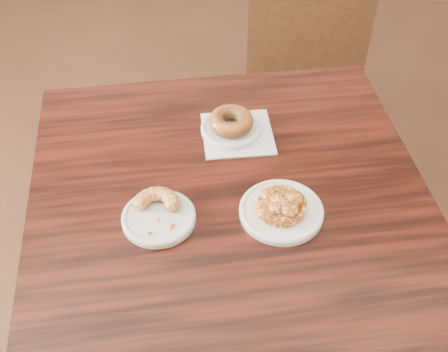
{
  "coord_description": "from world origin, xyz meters",
  "views": [
    {
      "loc": [
        -0.11,
        -0.69,
        1.65
      ],
      "look_at": [
        -0.15,
        0.15,
        0.8
      ],
      "focal_mm": 45.0,
      "sensor_mm": 36.0,
      "label": 1
    }
  ],
  "objects_px": {
    "chair_far": "(302,60)",
    "glazed_donut": "(231,121)",
    "cafe_table": "(229,288)",
    "cruller_fragment": "(158,211)",
    "apple_fritter": "(282,204)"
  },
  "relations": [
    {
      "from": "cruller_fragment",
      "to": "cafe_table",
      "type": "bearing_deg",
      "value": 31.21
    },
    {
      "from": "cafe_table",
      "to": "chair_far",
      "type": "height_order",
      "value": "chair_far"
    },
    {
      "from": "chair_far",
      "to": "cafe_table",
      "type": "bearing_deg",
      "value": 79.19
    },
    {
      "from": "glazed_donut",
      "to": "apple_fritter",
      "type": "distance_m",
      "value": 0.28
    },
    {
      "from": "glazed_donut",
      "to": "cruller_fragment",
      "type": "bearing_deg",
      "value": -115.99
    },
    {
      "from": "cafe_table",
      "to": "chair_far",
      "type": "xyz_separation_m",
      "value": [
        0.24,
        0.98,
        0.08
      ]
    },
    {
      "from": "chair_far",
      "to": "apple_fritter",
      "type": "xyz_separation_m",
      "value": [
        -0.13,
        -1.04,
        0.33
      ]
    },
    {
      "from": "cafe_table",
      "to": "cruller_fragment",
      "type": "xyz_separation_m",
      "value": [
        -0.14,
        -0.09,
        0.4
      ]
    },
    {
      "from": "cafe_table",
      "to": "apple_fritter",
      "type": "distance_m",
      "value": 0.42
    },
    {
      "from": "cruller_fragment",
      "to": "chair_far",
      "type": "bearing_deg",
      "value": 70.24
    },
    {
      "from": "apple_fritter",
      "to": "cruller_fragment",
      "type": "relative_size",
      "value": 1.23
    },
    {
      "from": "chair_far",
      "to": "apple_fritter",
      "type": "bearing_deg",
      "value": 85.87
    },
    {
      "from": "cafe_table",
      "to": "apple_fritter",
      "type": "height_order",
      "value": "apple_fritter"
    },
    {
      "from": "chair_far",
      "to": "glazed_donut",
      "type": "xyz_separation_m",
      "value": [
        -0.24,
        -0.78,
        0.34
      ]
    },
    {
      "from": "cafe_table",
      "to": "chair_far",
      "type": "bearing_deg",
      "value": 65.7
    }
  ]
}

